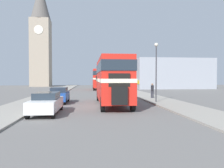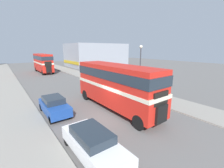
# 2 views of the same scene
# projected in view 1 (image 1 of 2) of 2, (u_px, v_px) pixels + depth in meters

# --- Properties ---
(ground_plane) EXTENTS (120.00, 120.00, 0.00)m
(ground_plane) POSITION_uv_depth(u_px,v_px,m) (100.00, 106.00, 19.05)
(ground_plane) COLOR slate
(sidewalk_right) EXTENTS (3.50, 120.00, 0.12)m
(sidewalk_right) POSITION_uv_depth(u_px,v_px,m) (175.00, 105.00, 19.74)
(sidewalk_right) COLOR gray
(sidewalk_right) RESTS_ON ground_plane
(sidewalk_left) EXTENTS (3.50, 120.00, 0.12)m
(sidewalk_left) POSITION_uv_depth(u_px,v_px,m) (20.00, 107.00, 18.36)
(sidewalk_left) COLOR gray
(sidewalk_left) RESTS_ON ground_plane
(double_decker_bus) EXTENTS (2.54, 10.16, 4.18)m
(double_decker_bus) POSITION_uv_depth(u_px,v_px,m) (112.00, 78.00, 20.03)
(double_decker_bus) COLOR red
(double_decker_bus) RESTS_ON ground_plane
(bus_distant) EXTENTS (2.40, 9.41, 4.37)m
(bus_distant) POSITION_uv_depth(u_px,v_px,m) (98.00, 78.00, 47.38)
(bus_distant) COLOR red
(bus_distant) RESTS_ON ground_plane
(car_parked_near) EXTENTS (1.72, 4.66, 1.48)m
(car_parked_near) POSITION_uv_depth(u_px,v_px,m) (47.00, 103.00, 15.08)
(car_parked_near) COLOR white
(car_parked_near) RESTS_ON ground_plane
(car_parked_mid) EXTENTS (1.70, 4.02, 1.55)m
(car_parked_mid) POSITION_uv_depth(u_px,v_px,m) (59.00, 95.00, 21.69)
(car_parked_mid) COLOR #1E479E
(car_parked_mid) RESTS_ON ground_plane
(pedestrian_walking) EXTENTS (0.35, 0.35, 1.73)m
(pedestrian_walking) POSITION_uv_depth(u_px,v_px,m) (152.00, 90.00, 26.03)
(pedestrian_walking) COLOR #282833
(pedestrian_walking) RESTS_ON sidewalk_right
(bicycle_on_pavement) EXTENTS (0.05, 1.76, 0.78)m
(bicycle_on_pavement) POSITION_uv_depth(u_px,v_px,m) (135.00, 91.00, 34.29)
(bicycle_on_pavement) COLOR black
(bicycle_on_pavement) RESTS_ON sidewalk_right
(street_lamp) EXTENTS (0.36, 0.36, 5.86)m
(street_lamp) POSITION_uv_depth(u_px,v_px,m) (156.00, 63.00, 21.69)
(street_lamp) COLOR #38383D
(street_lamp) RESTS_ON sidewalk_right
(church_tower) EXTENTS (5.90, 5.90, 31.53)m
(church_tower) POSITION_uv_depth(u_px,v_px,m) (41.00, 33.00, 65.97)
(church_tower) COLOR tan
(church_tower) RESTS_ON ground_plane
(shop_building_block) EXTENTS (18.14, 11.98, 7.13)m
(shop_building_block) POSITION_uv_depth(u_px,v_px,m) (169.00, 74.00, 54.81)
(shop_building_block) COLOR #999EA8
(shop_building_block) RESTS_ON ground_plane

